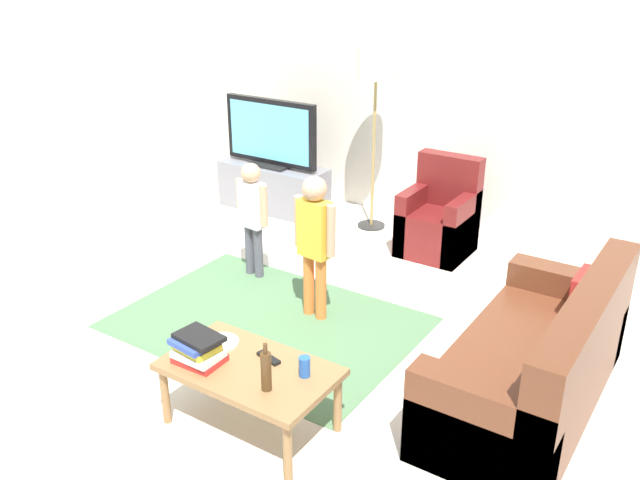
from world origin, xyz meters
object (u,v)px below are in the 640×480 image
book_stack (198,349)px  soda_can (304,367)px  tv_remote (269,358)px  armchair (440,221)px  floor_lamp (376,74)px  coffee_table (249,373)px  tv_stand (274,188)px  plate (221,342)px  couch (541,367)px  child_near_tv (252,209)px  child_center (315,235)px  bottle (266,371)px  tv (271,134)px

book_stack → soda_can: bearing=20.6°
tv_remote → armchair: bearing=107.6°
floor_lamp → tv_remote: floor_lamp is taller
book_stack → coffee_table: bearing=24.3°
tv_remote → book_stack: bearing=-129.2°
armchair → book_stack: armchair is taller
tv_stand → plate: 3.43m
armchair → floor_lamp: floor_lamp is taller
couch → plate: size_ratio=8.18×
child_near_tv → child_center: size_ratio=0.89×
floor_lamp → soda_can: (1.29, -3.07, -1.06)m
tv_stand → armchair: (1.96, -0.04, 0.05)m
floor_lamp → soda_can: bearing=-67.2°
armchair → bottle: armchair is taller
tv → child_center: 2.38m
tv_stand → armchair: size_ratio=1.33×
bottle → tv_remote: bearing=125.3°
floor_lamp → bottle: (1.19, -3.29, -1.00)m
child_near_tv → book_stack: child_near_tv is taller
tv_stand → floor_lamp: size_ratio=0.67×
child_center → book_stack: child_center is taller
child_near_tv → coffee_table: 2.08m
tv_stand → coffee_table: size_ratio=1.20×
child_near_tv → armchair: bearing=50.2°
child_center → book_stack: 1.46m
bottle → plate: 0.58m
child_near_tv → soda_can: 2.21m
tv_stand → tv: tv is taller
tv → plate: tv is taller
floor_lamp → bottle: size_ratio=6.17×
soda_can → coffee_table: bearing=-162.6°
tv_stand → child_center: (1.67, -1.70, 0.44)m
child_center → soda_can: size_ratio=9.45×
tv_stand → child_center: size_ratio=1.06×
armchair → plate: armchair is taller
tv_stand → floor_lamp: bearing=7.7°
armchair → soda_can: size_ratio=7.50×
child_near_tv → soda_can: (1.59, -1.53, -0.13)m
tv_remote → child_near_tv: bearing=144.9°
child_near_tv → plate: bearing=-57.7°
book_stack → soda_can: book_stack is taller
plate → tv: bearing=121.8°
armchair → tv_remote: (0.19, -2.86, 0.13)m
armchair → bottle: (0.36, -3.10, 0.24)m
tv_stand → coffee_table: 3.68m
bottle → soda_can: bottle is taller
bottle → tv_remote: (-0.17, 0.24, -0.11)m
book_stack → tv_remote: size_ratio=1.78×
floor_lamp → couch: bearing=-41.2°
armchair → tv_remote: 2.87m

